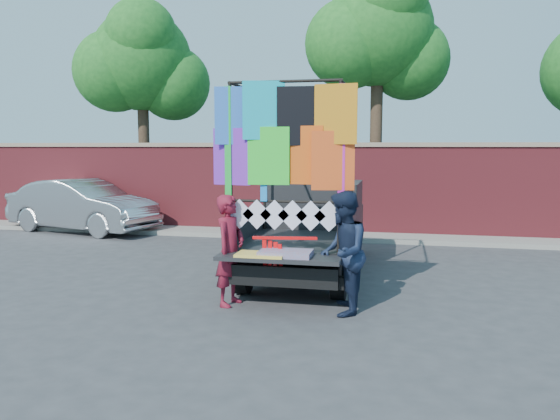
% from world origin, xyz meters
% --- Properties ---
extents(ground, '(90.00, 90.00, 0.00)m').
position_xyz_m(ground, '(0.00, 0.00, 0.00)').
color(ground, '#38383A').
rests_on(ground, ground).
extents(brick_wall, '(30.00, 0.45, 2.61)m').
position_xyz_m(brick_wall, '(0.00, 7.00, 1.33)').
color(brick_wall, maroon).
rests_on(brick_wall, ground).
extents(curb, '(30.00, 1.20, 0.12)m').
position_xyz_m(curb, '(0.00, 6.30, 0.06)').
color(curb, gray).
rests_on(curb, ground).
extents(tree_left, '(4.20, 3.30, 7.05)m').
position_xyz_m(tree_left, '(-6.48, 8.12, 5.12)').
color(tree_left, '#38281C').
rests_on(tree_left, ground).
extents(tree_mid, '(4.20, 3.30, 7.73)m').
position_xyz_m(tree_mid, '(1.02, 8.12, 5.70)').
color(tree_mid, '#38281C').
rests_on(tree_mid, ground).
extents(pickup_truck, '(2.22, 5.57, 3.51)m').
position_xyz_m(pickup_truck, '(-0.04, 2.53, 0.89)').
color(pickup_truck, black).
rests_on(pickup_truck, ground).
extents(sedan, '(4.93, 2.70, 1.54)m').
position_xyz_m(sedan, '(-7.38, 5.90, 0.77)').
color(sedan, '#B1B4B8').
rests_on(sedan, ground).
extents(woman, '(0.54, 0.71, 1.76)m').
position_xyz_m(woman, '(-0.88, -0.34, 0.88)').
color(woman, maroon).
rests_on(woman, ground).
extents(man, '(0.77, 0.95, 1.86)m').
position_xyz_m(man, '(0.91, -0.42, 0.93)').
color(man, '#162139').
rests_on(man, ground).
extents(streamer_bundle, '(0.99, 0.19, 0.68)m').
position_xyz_m(streamer_bundle, '(-0.09, -0.40, 0.91)').
color(streamer_bundle, red).
rests_on(streamer_bundle, ground).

